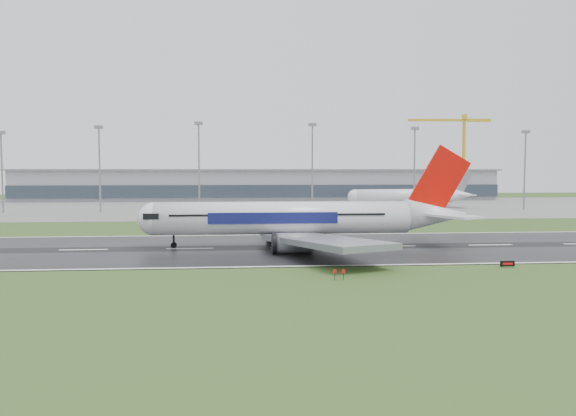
{
  "coord_description": "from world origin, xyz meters",
  "views": [
    {
      "loc": [
        -10.55,
        -109.04,
        15.1
      ],
      "look_at": [
        -0.01,
        12.0,
        7.0
      ],
      "focal_mm": 35.22,
      "sensor_mm": 36.0,
      "label": 1
    }
  ],
  "objects": [
    {
      "name": "floodmast_1",
      "position": [
        -60.6,
        100.0,
        15.02
      ],
      "size": [
        0.64,
        0.64,
        30.04
      ],
      "primitive_type": "cylinder",
      "color": "gray",
      "rests_on": "ground"
    },
    {
      "name": "floodmast_3",
      "position": [
        16.75,
        100.0,
        15.73
      ],
      "size": [
        0.64,
        0.64,
        31.45
      ],
      "primitive_type": "cylinder",
      "color": "gray",
      "rests_on": "ground"
    },
    {
      "name": "terminal",
      "position": [
        0.0,
        185.0,
        7.5
      ],
      "size": [
        240.0,
        36.0,
        15.0
      ],
      "primitive_type": "cube",
      "color": "gray",
      "rests_on": "ground"
    },
    {
      "name": "floodmast_0",
      "position": [
        -94.52,
        100.0,
        13.94
      ],
      "size": [
        0.64,
        0.64,
        27.88
      ],
      "primitive_type": "cylinder",
      "color": "gray",
      "rests_on": "ground"
    },
    {
      "name": "runway",
      "position": [
        0.0,
        0.0,
        0.05
      ],
      "size": [
        400.0,
        45.0,
        0.1
      ],
      "primitive_type": "cube",
      "color": "black",
      "rests_on": "ground"
    },
    {
      "name": "ground",
      "position": [
        0.0,
        0.0,
        0.0
      ],
      "size": [
        520.0,
        520.0,
        0.0
      ],
      "primitive_type": "plane",
      "color": "#2D4A1B",
      "rests_on": "ground"
    },
    {
      "name": "parked_airliner",
      "position": [
        56.69,
        109.37,
        7.9
      ],
      "size": [
        58.62,
        55.38,
        15.63
      ],
      "primitive_type": null,
      "rotation": [
        0.0,
        0.0,
        0.11
      ],
      "color": "silver",
      "rests_on": "apron"
    },
    {
      "name": "runway_sign",
      "position": [
        31.1,
        -25.21,
        0.52
      ],
      "size": [
        2.3,
        0.8,
        1.04
      ],
      "primitive_type": null,
      "rotation": [
        0.0,
        0.0,
        0.24
      ],
      "color": "black",
      "rests_on": "ground"
    },
    {
      "name": "floodmast_2",
      "position": [
        -25.07,
        100.0,
        15.83
      ],
      "size": [
        0.64,
        0.64,
        31.65
      ],
      "primitive_type": "cylinder",
      "color": "gray",
      "rests_on": "ground"
    },
    {
      "name": "floodmast_4",
      "position": [
        55.69,
        100.0,
        15.16
      ],
      "size": [
        0.64,
        0.64,
        30.31
      ],
      "primitive_type": "cylinder",
      "color": "gray",
      "rests_on": "ground"
    },
    {
      "name": "floodmast_5",
      "position": [
        99.28,
        100.0,
        14.64
      ],
      "size": [
        0.64,
        0.64,
        29.29
      ],
      "primitive_type": "cylinder",
      "color": "gray",
      "rests_on": "ground"
    },
    {
      "name": "apron",
      "position": [
        0.0,
        125.0,
        0.04
      ],
      "size": [
        400.0,
        130.0,
        0.08
      ],
      "primitive_type": "cube",
      "color": "slate",
      "rests_on": "ground"
    },
    {
      "name": "tower_crane",
      "position": [
        115.75,
        200.0,
        23.09
      ],
      "size": [
        47.01,
        4.42,
        46.18
      ],
      "primitive_type": null,
      "rotation": [
        0.0,
        0.0,
        -0.04
      ],
      "color": "gold",
      "rests_on": "ground"
    },
    {
      "name": "main_airliner",
      "position": [
        2.64,
        0.99,
        9.71
      ],
      "size": [
        65.33,
        62.24,
        19.22
      ],
      "primitive_type": null,
      "rotation": [
        0.0,
        0.0,
        0.0
      ],
      "color": "white",
      "rests_on": "runway"
    }
  ]
}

